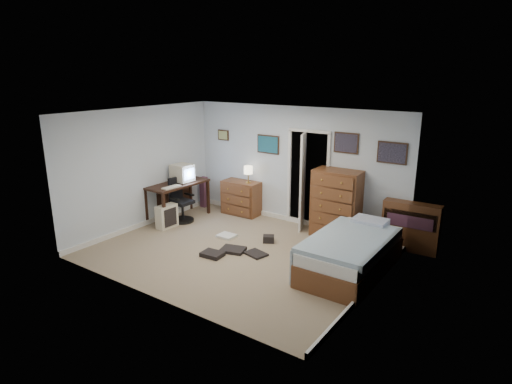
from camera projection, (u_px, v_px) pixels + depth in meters
floor at (238, 252)px, 7.82m from camera, size 5.00×4.00×0.02m
computer_desk at (175, 191)px, 9.47m from camera, size 0.70×1.44×0.82m
crt_monitor at (182, 173)px, 9.42m from camera, size 0.44×0.41×0.39m
keyboard at (171, 187)px, 8.99m from camera, size 0.18×0.44×0.03m
pc_tower at (167, 216)px, 8.98m from camera, size 0.24×0.47×0.49m
office_chair at (181, 205)px, 9.33m from camera, size 0.49×0.49×0.97m
media_stack at (204, 192)px, 10.34m from camera, size 0.15×0.15×0.74m
low_dresser at (241, 198)px, 9.80m from camera, size 0.89×0.47×0.78m
table_lamp at (248, 171)px, 9.50m from camera, size 0.20×0.20×0.38m
doorway at (314, 177)px, 9.15m from camera, size 0.96×1.12×2.05m
tall_dresser at (337, 204)px, 8.40m from camera, size 0.94×0.58×1.35m
headboard_bookcase at (411, 225)px, 7.77m from camera, size 1.02×0.29×0.91m
bed at (350, 253)px, 6.98m from camera, size 1.14×2.11×0.69m
wall_posters at (319, 145)px, 8.59m from camera, size 4.38×0.04×0.60m
floor_clutter at (235, 247)px, 7.92m from camera, size 1.36×1.41×0.13m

